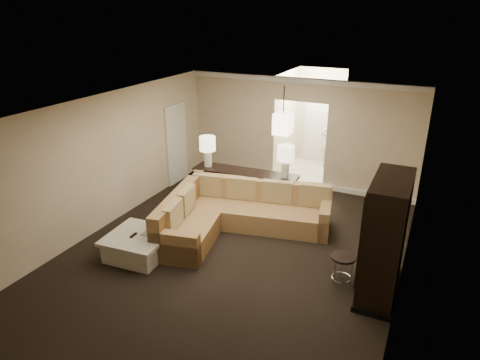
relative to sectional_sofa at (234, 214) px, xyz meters
The scene contains 19 objects.
ground 1.09m from the sectional_sofa, 68.00° to the right, with size 8.00×8.00×0.00m, color black.
wall_back 3.24m from the sectional_sofa, 82.82° to the left, with size 6.00×0.04×2.80m, color beige.
wall_front 5.07m from the sectional_sofa, 85.56° to the right, with size 6.00×0.04×2.80m, color beige.
wall_left 2.97m from the sectional_sofa, 160.02° to the right, with size 0.04×8.00×2.80m, color beige.
wall_right 3.66m from the sectional_sofa, 15.70° to the right, with size 0.04×8.00×2.80m, color beige.
ceiling 2.63m from the sectional_sofa, 68.00° to the right, with size 6.00×8.00×0.02m, color white.
crown_molding 3.83m from the sectional_sofa, 82.70° to the left, with size 6.00×0.10×0.12m, color white.
baseboard 3.04m from the sectional_sofa, 82.70° to the left, with size 6.00×0.10×0.12m, color white.
side_door 3.25m from the sectional_sofa, 144.43° to the left, with size 0.05×0.90×2.10m, color silver.
foyer 4.50m from the sectional_sofa, 85.00° to the left, with size 1.44×2.02×2.80m.
sectional_sofa is the anchor object (origin of this frame).
coffee_table 2.05m from the sectional_sofa, 125.82° to the right, with size 1.18×1.18×0.46m.
console_table 1.09m from the sectional_sofa, 102.33° to the left, with size 2.45×0.68×0.94m.
armoire 3.25m from the sectional_sofa, 16.04° to the right, with size 0.60×1.41×2.03m.
drink_table 2.63m from the sectional_sofa, 19.58° to the right, with size 0.41×0.41×0.52m.
table_lamp_left 1.85m from the sectional_sofa, 139.35° to the left, with size 0.37×0.37×0.72m.
table_lamp_right 1.67m from the sectional_sofa, 57.36° to the left, with size 0.37×0.37×0.72m.
pendant_light 2.38m from the sectional_sofa, 77.61° to the left, with size 0.38×0.38×1.09m.
person 4.75m from the sectional_sofa, 79.83° to the left, with size 0.61×0.41×1.69m, color beige.
Camera 1 is at (3.14, -6.24, 4.41)m, focal length 32.00 mm.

